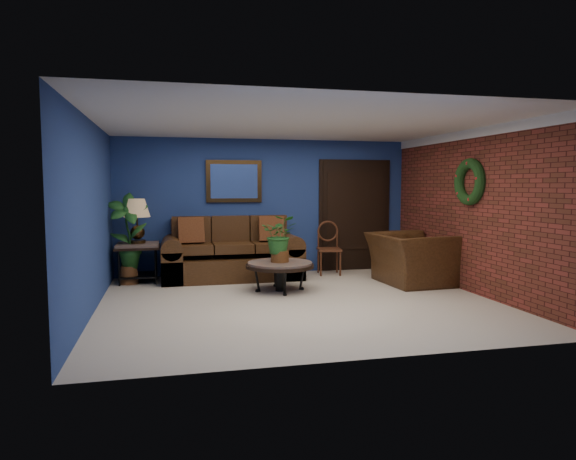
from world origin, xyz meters
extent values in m
plane|color=beige|center=(0.00, 0.00, 0.00)|extent=(5.50, 5.50, 0.00)
cube|color=navy|center=(0.00, 2.50, 1.25)|extent=(5.50, 0.04, 2.50)
cube|color=navy|center=(-2.75, 0.00, 1.25)|extent=(0.04, 5.00, 2.50)
cube|color=maroon|center=(2.75, 0.00, 1.25)|extent=(0.04, 5.00, 2.50)
cube|color=silver|center=(0.00, 0.00, 2.50)|extent=(5.50, 5.00, 0.02)
cube|color=white|center=(2.72, 0.00, 2.43)|extent=(0.03, 5.00, 0.14)
cube|color=#402B14|center=(-0.60, 2.46, 1.72)|extent=(1.02, 0.06, 0.77)
cube|color=black|center=(1.75, 2.47, 1.05)|extent=(1.44, 0.06, 2.18)
torus|color=black|center=(2.69, 0.05, 1.70)|extent=(0.16, 0.72, 0.72)
cube|color=#4D2D16|center=(-0.71, 2.00, 0.20)|extent=(2.43, 1.05, 0.40)
cube|color=#4D2D16|center=(-0.71, 2.38, 0.56)|extent=(2.07, 0.29, 0.99)
cube|color=#4D2D16|center=(-1.40, 1.93, 0.57)|extent=(0.67, 0.72, 0.15)
cube|color=#4D2D16|center=(-0.71, 1.93, 0.57)|extent=(0.67, 0.72, 0.15)
cube|color=#4D2D16|center=(-0.01, 1.93, 0.57)|extent=(0.67, 0.72, 0.15)
cube|color=#4D2D16|center=(-1.74, 2.00, 0.28)|extent=(0.35, 1.05, 0.55)
cube|color=#4D2D16|center=(0.33, 2.00, 0.28)|extent=(0.35, 1.05, 0.55)
cube|color=brown|center=(-1.41, 1.98, 0.87)|extent=(0.44, 0.13, 0.44)
cube|color=brown|center=(0.00, 1.98, 0.87)|extent=(0.44, 0.13, 0.44)
cylinder|color=#4F4945|center=(-0.11, 0.79, 0.43)|extent=(1.00, 1.00, 0.05)
cylinder|color=black|center=(-0.11, 0.79, 0.40)|extent=(1.06, 1.06, 0.05)
cylinder|color=black|center=(-0.11, 0.79, 0.20)|extent=(0.14, 0.14, 0.41)
cube|color=#4F4945|center=(-2.30, 2.05, 0.64)|extent=(0.69, 0.69, 0.05)
cube|color=black|center=(-2.30, 2.05, 0.60)|extent=(0.73, 0.73, 0.04)
cube|color=black|center=(-2.30, 2.05, 0.12)|extent=(0.62, 0.62, 0.03)
cylinder|color=black|center=(-2.59, 1.76, 0.32)|extent=(0.03, 0.03, 0.64)
cylinder|color=black|center=(-2.01, 1.76, 0.32)|extent=(0.03, 0.03, 0.64)
cylinder|color=black|center=(-2.59, 2.34, 0.32)|extent=(0.03, 0.03, 0.64)
cylinder|color=black|center=(-2.01, 2.34, 0.32)|extent=(0.03, 0.03, 0.64)
cylinder|color=#402B14|center=(-2.30, 2.05, 0.69)|extent=(0.26, 0.26, 0.05)
sphere|color=#402B14|center=(-2.30, 2.05, 0.83)|extent=(0.24, 0.24, 0.24)
cylinder|color=#402B14|center=(-2.30, 2.05, 1.02)|extent=(0.03, 0.03, 0.31)
cone|color=#947651|center=(-2.30, 2.05, 1.24)|extent=(0.44, 0.44, 0.31)
cube|color=#552A18|center=(1.10, 2.05, 0.46)|extent=(0.48, 0.48, 0.04)
torus|color=#552A18|center=(1.13, 2.24, 0.79)|extent=(0.40, 0.10, 0.40)
cylinder|color=#552A18|center=(0.90, 1.90, 0.22)|extent=(0.03, 0.03, 0.44)
cylinder|color=#552A18|center=(1.25, 1.85, 0.22)|extent=(0.03, 0.03, 0.44)
cylinder|color=#552A18|center=(0.95, 2.25, 0.22)|extent=(0.03, 0.03, 0.44)
cylinder|color=#552A18|center=(1.31, 2.20, 0.22)|extent=(0.03, 0.03, 0.44)
imported|color=#4D2D16|center=(2.15, 0.88, 0.42)|extent=(1.21, 1.36, 0.84)
cylinder|color=brown|center=(-0.11, 0.79, 0.55)|extent=(0.28, 0.28, 0.18)
imported|color=#1A531E|center=(-0.11, 0.79, 0.89)|extent=(0.66, 0.61, 0.60)
cylinder|color=brown|center=(2.35, 0.59, 0.10)|extent=(0.26, 0.26, 0.20)
imported|color=#1A531E|center=(2.35, 0.59, 0.47)|extent=(0.40, 0.35, 0.64)
cylinder|color=brown|center=(-2.45, 1.95, 0.15)|extent=(0.34, 0.34, 0.30)
imported|color=#1A531E|center=(-2.45, 1.95, 0.89)|extent=(0.69, 0.49, 1.28)
camera|label=1|loc=(-1.78, -6.94, 1.65)|focal=32.00mm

